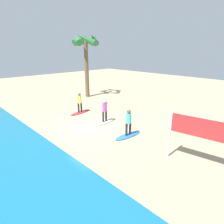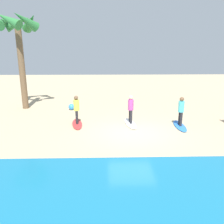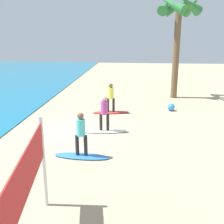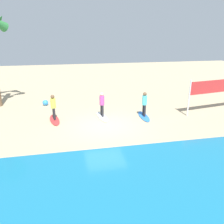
{
  "view_description": "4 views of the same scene",
  "coord_description": "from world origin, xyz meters",
  "px_view_note": "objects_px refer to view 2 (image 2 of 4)",
  "views": [
    {
      "loc": [
        -10.23,
        7.51,
        5.22
      ],
      "look_at": [
        -0.59,
        -1.74,
        0.88
      ],
      "focal_mm": 31.21,
      "sensor_mm": 36.0,
      "label": 1
    },
    {
      "loc": [
        1.37,
        11.41,
        4.24
      ],
      "look_at": [
        1.02,
        -1.3,
        0.8
      ],
      "focal_mm": 36.65,
      "sensor_mm": 36.0,
      "label": 2
    },
    {
      "loc": [
        -12.23,
        -2.94,
        4.5
      ],
      "look_at": [
        0.48,
        -1.78,
        0.82
      ],
      "focal_mm": 44.56,
      "sensor_mm": 36.0,
      "label": 3
    },
    {
      "loc": [
        2.1,
        12.75,
        5.39
      ],
      "look_at": [
        -0.47,
        -0.01,
        0.84
      ],
      "focal_mm": 36.18,
      "sensor_mm": 36.0,
      "label": 4
    }
  ],
  "objects_px": {
    "surfboard_blue": "(180,126)",
    "surfboard_red": "(77,124)",
    "beach_ball": "(72,107)",
    "surfer_blue": "(181,109)",
    "palm_tree": "(18,31)",
    "surfboard_white": "(130,123)",
    "surfer_red": "(76,108)",
    "surfer_white": "(131,107)"
  },
  "relations": [
    {
      "from": "surfboard_blue",
      "to": "surfboard_red",
      "type": "bearing_deg",
      "value": -91.61
    },
    {
      "from": "beach_ball",
      "to": "surfer_blue",
      "type": "bearing_deg",
      "value": 149.22
    },
    {
      "from": "surfboard_red",
      "to": "palm_tree",
      "type": "relative_size",
      "value": 0.31
    },
    {
      "from": "surfboard_white",
      "to": "palm_tree",
      "type": "xyz_separation_m",
      "value": [
        7.51,
        -4.08,
        5.47
      ]
    },
    {
      "from": "surfer_red",
      "to": "surfboard_blue",
      "type": "bearing_deg",
      "value": 174.99
    },
    {
      "from": "surfboard_red",
      "to": "surfer_blue",
      "type": "bearing_deg",
      "value": 75.62
    },
    {
      "from": "surfer_blue",
      "to": "surfer_red",
      "type": "xyz_separation_m",
      "value": [
        5.95,
        -0.52,
        0.0
      ]
    },
    {
      "from": "surfer_white",
      "to": "beach_ball",
      "type": "distance_m",
      "value": 5.36
    },
    {
      "from": "surfboard_red",
      "to": "beach_ball",
      "type": "height_order",
      "value": "beach_ball"
    },
    {
      "from": "surfer_blue",
      "to": "beach_ball",
      "type": "bearing_deg",
      "value": -30.78
    },
    {
      "from": "surfer_white",
      "to": "palm_tree",
      "type": "relative_size",
      "value": 0.24
    },
    {
      "from": "surfer_blue",
      "to": "beach_ball",
      "type": "relative_size",
      "value": 3.75
    },
    {
      "from": "surfer_white",
      "to": "surfer_red",
      "type": "xyz_separation_m",
      "value": [
        3.15,
        0.0,
        0.0
      ]
    },
    {
      "from": "surfer_blue",
      "to": "surfboard_red",
      "type": "relative_size",
      "value": 0.78
    },
    {
      "from": "surfboard_blue",
      "to": "surfboard_red",
      "type": "height_order",
      "value": "same"
    },
    {
      "from": "surfboard_red",
      "to": "surfer_red",
      "type": "relative_size",
      "value": 1.28
    },
    {
      "from": "surfer_white",
      "to": "surfboard_red",
      "type": "relative_size",
      "value": 0.78
    },
    {
      "from": "surfboard_red",
      "to": "surfboard_blue",
      "type": "bearing_deg",
      "value": 75.62
    },
    {
      "from": "surfer_blue",
      "to": "surfboard_blue",
      "type": "bearing_deg",
      "value": 0.0
    },
    {
      "from": "surfer_blue",
      "to": "surfer_white",
      "type": "bearing_deg",
      "value": -10.63
    },
    {
      "from": "surfer_blue",
      "to": "surfer_white",
      "type": "height_order",
      "value": "same"
    },
    {
      "from": "surfboard_white",
      "to": "surfboard_red",
      "type": "relative_size",
      "value": 1.0
    },
    {
      "from": "palm_tree",
      "to": "surfboard_white",
      "type": "bearing_deg",
      "value": 151.5
    },
    {
      "from": "surfboard_red",
      "to": "palm_tree",
      "type": "distance_m",
      "value": 8.1
    },
    {
      "from": "surfer_red",
      "to": "palm_tree",
      "type": "height_order",
      "value": "palm_tree"
    },
    {
      "from": "beach_ball",
      "to": "palm_tree",
      "type": "bearing_deg",
      "value": -9.19
    },
    {
      "from": "surfer_red",
      "to": "palm_tree",
      "type": "bearing_deg",
      "value": -43.12
    },
    {
      "from": "surfer_red",
      "to": "palm_tree",
      "type": "relative_size",
      "value": 0.24
    },
    {
      "from": "surfboard_blue",
      "to": "beach_ball",
      "type": "bearing_deg",
      "value": -117.38
    },
    {
      "from": "surfboard_blue",
      "to": "surfer_white",
      "type": "bearing_deg",
      "value": -97.23
    },
    {
      "from": "surfer_red",
      "to": "surfboard_white",
      "type": "bearing_deg",
      "value": -179.96
    },
    {
      "from": "surfer_white",
      "to": "palm_tree",
      "type": "height_order",
      "value": "palm_tree"
    },
    {
      "from": "palm_tree",
      "to": "beach_ball",
      "type": "distance_m",
      "value": 6.4
    },
    {
      "from": "surfboard_blue",
      "to": "beach_ball",
      "type": "relative_size",
      "value": 4.8
    },
    {
      "from": "surfboard_blue",
      "to": "palm_tree",
      "type": "bearing_deg",
      "value": -110.67
    },
    {
      "from": "surfboard_white",
      "to": "surfer_blue",
      "type": "bearing_deg",
      "value": 73.21
    },
    {
      "from": "surfer_white",
      "to": "surfer_red",
      "type": "relative_size",
      "value": 1.0
    },
    {
      "from": "surfboard_white",
      "to": "surfer_white",
      "type": "relative_size",
      "value": 1.28
    },
    {
      "from": "surfboard_blue",
      "to": "surfboard_white",
      "type": "height_order",
      "value": "same"
    },
    {
      "from": "surfboard_red",
      "to": "palm_tree",
      "type": "height_order",
      "value": "palm_tree"
    },
    {
      "from": "surfboard_blue",
      "to": "surfer_white",
      "type": "distance_m",
      "value": 3.01
    },
    {
      "from": "surfer_blue",
      "to": "surfer_white",
      "type": "distance_m",
      "value": 2.84
    }
  ]
}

